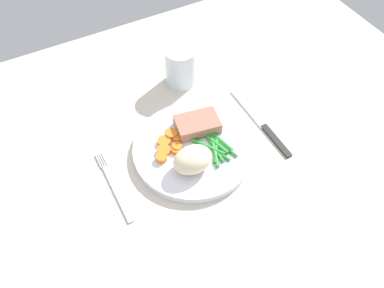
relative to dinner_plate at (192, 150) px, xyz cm
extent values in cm
cube|color=beige|center=(0.19, -0.65, -1.80)|extent=(120.00, 90.00, 2.00)
cylinder|color=white|center=(0.00, 0.00, 0.00)|extent=(23.28, 23.28, 1.60)
cube|color=#A86B56|center=(3.14, 3.67, 2.04)|extent=(9.29, 6.94, 2.47)
ellipsoid|color=beige|center=(-2.09, -4.19, 3.22)|extent=(7.44, 5.54, 4.84)
cylinder|color=orange|center=(-2.70, 0.99, 1.36)|extent=(1.86, 1.86, 1.12)
cylinder|color=orange|center=(-2.21, 4.24, 1.40)|extent=(2.31, 2.31, 1.21)
cylinder|color=orange|center=(-4.28, 3.44, 1.25)|extent=(2.55, 2.55, 0.89)
cylinder|color=orange|center=(-5.25, 1.48, 1.26)|extent=(2.54, 2.54, 0.92)
cylinder|color=orange|center=(-3.13, 0.61, 1.23)|extent=(1.93, 1.93, 0.86)
cylinder|color=orange|center=(-6.41, 0.11, 1.35)|extent=(2.13, 2.13, 1.10)
cylinder|color=orange|center=(-1.59, 3.07, 1.27)|extent=(2.06, 2.06, 0.93)
cylinder|color=#2D8C38|center=(5.30, -0.53, 1.22)|extent=(2.63, 7.84, 0.84)
cylinder|color=#2D8C38|center=(4.22, -1.27, 1.22)|extent=(2.75, 7.14, 0.85)
cylinder|color=#2D8C38|center=(5.27, -2.21, 1.11)|extent=(2.74, 7.98, 0.61)
cylinder|color=#2D8C38|center=(3.57, -2.99, 1.11)|extent=(0.89, 5.99, 0.62)
cylinder|color=#2D8C38|center=(4.29, -1.93, 1.15)|extent=(5.27, 7.44, 0.70)
cylinder|color=#2D8C38|center=(3.29, -2.80, 1.18)|extent=(3.44, 7.62, 0.76)
cylinder|color=#2D8C38|center=(2.38, -1.28, 1.21)|extent=(4.96, 7.30, 0.83)
cylinder|color=#2D8C38|center=(3.21, -2.77, 1.11)|extent=(3.63, 7.20, 0.63)
cube|color=silver|center=(-16.33, -2.00, -0.60)|extent=(1.00, 13.00, 0.40)
cube|color=silver|center=(-16.93, 6.30, -0.60)|extent=(0.24, 3.60, 0.40)
cube|color=silver|center=(-16.53, 6.30, -0.60)|extent=(0.24, 3.60, 0.40)
cube|color=silver|center=(-16.13, 6.30, -0.60)|extent=(0.24, 3.60, 0.40)
cube|color=silver|center=(-15.73, 6.30, -0.60)|extent=(0.24, 3.60, 0.40)
cube|color=black|center=(16.06, -5.50, -0.60)|extent=(1.30, 9.00, 0.64)
cube|color=silver|center=(16.06, 4.50, -0.60)|extent=(1.70, 12.00, 0.40)
cylinder|color=silver|center=(7.17, 18.82, 3.60)|extent=(6.77, 6.77, 8.79)
cylinder|color=silver|center=(7.17, 18.82, 1.93)|extent=(6.23, 6.23, 5.46)
camera|label=1|loc=(-21.78, -41.02, 62.05)|focal=37.39mm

